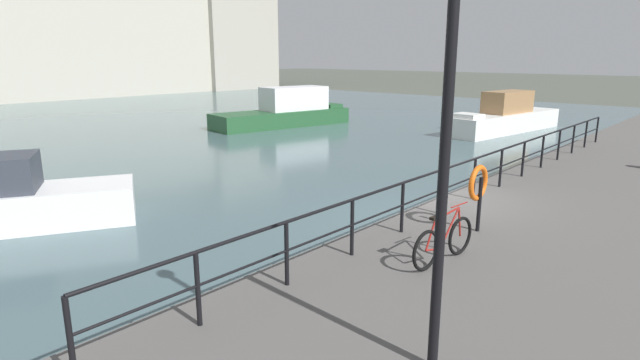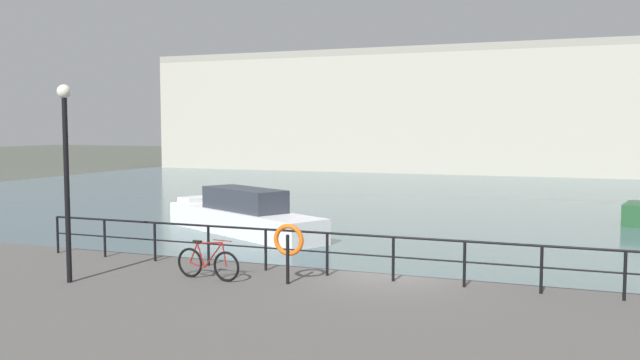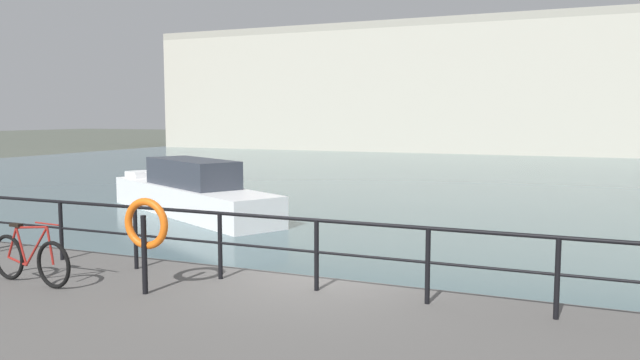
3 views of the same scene
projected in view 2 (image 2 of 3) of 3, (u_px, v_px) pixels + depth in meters
name	position (u px, v px, depth m)	size (l,w,h in m)	color
ground_plane	(388.00, 308.00, 16.66)	(240.00, 240.00, 0.00)	#4C5147
water_basin	(506.00, 194.00, 44.78)	(80.00, 60.00, 0.01)	#476066
harbor_building	(590.00, 111.00, 65.74)	(77.67, 17.53, 14.69)	#B2AD9E
moored_harbor_tender	(242.00, 216.00, 28.22)	(8.92, 5.99, 1.94)	white
quay_railing	(428.00, 252.00, 15.43)	(21.65, 0.07, 1.08)	black
parked_bicycle	(208.00, 263.00, 15.93)	(1.77, 0.23, 0.98)	black
life_ring_stand	(289.00, 242.00, 15.47)	(0.75, 0.16, 1.40)	black
quay_lamp_post	(66.00, 157.00, 15.43)	(0.32, 0.32, 4.60)	black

